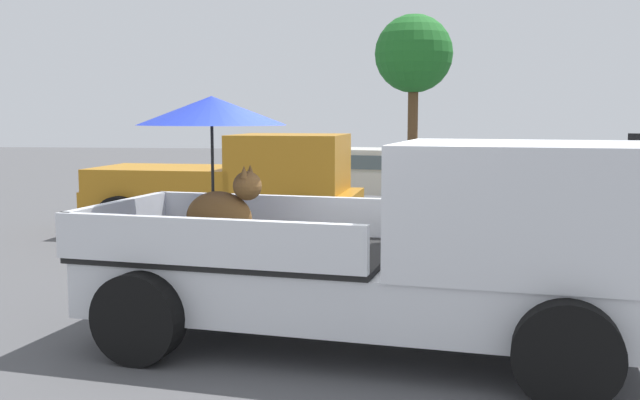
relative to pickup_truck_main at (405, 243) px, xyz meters
The scene contains 5 objects.
ground_plane 1.06m from the pickup_truck_main, behind, with size 80.00×80.00×0.00m, color #4C4C4F.
pickup_truck_main is the anchor object (origin of this frame).
pickup_truck_red 6.95m from the pickup_truck_main, 116.53° to the left, with size 4.89×2.37×1.80m.
parked_sedan_far 11.25m from the pickup_truck_main, 94.48° to the left, with size 4.59×2.69×1.33m.
tree_by_lot 17.13m from the pickup_truck_main, 90.17° to the left, with size 2.43×2.43×5.26m.
Camera 1 is at (0.48, -6.61, 2.13)m, focal length 41.31 mm.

